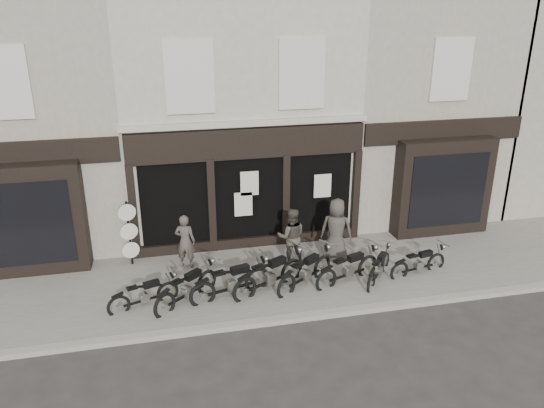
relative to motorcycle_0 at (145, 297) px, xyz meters
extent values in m
plane|color=#2D2B28|center=(3.23, -0.09, -0.36)|extent=(90.00, 90.00, 0.00)
cube|color=slate|center=(3.23, 0.81, -0.30)|extent=(30.00, 4.20, 0.12)
cube|color=gray|center=(3.23, -1.34, -0.29)|extent=(30.00, 0.25, 0.13)
cube|color=#BBB6A0|center=(3.23, 5.91, 3.74)|extent=(7.20, 6.00, 8.20)
cube|color=black|center=(3.23, 2.83, 3.09)|extent=(7.10, 0.18, 0.90)
cube|color=black|center=(3.23, 2.89, 1.14)|extent=(6.50, 0.10, 2.95)
cube|color=black|center=(3.23, 2.82, -0.14)|extent=(7.10, 0.20, 0.44)
cube|color=#B3AB9B|center=(3.23, 2.86, 3.69)|extent=(7.30, 0.22, 0.18)
cube|color=beige|center=(1.63, 2.86, 5.04)|extent=(1.35, 0.12, 2.00)
cube|color=black|center=(1.63, 2.89, 5.04)|extent=(1.05, 0.06, 1.70)
cube|color=beige|center=(4.83, 2.86, 5.04)|extent=(1.35, 0.12, 2.00)
cube|color=black|center=(4.83, 2.89, 5.04)|extent=(1.05, 0.06, 1.70)
cube|color=black|center=(-0.22, 2.81, 1.19)|extent=(0.22, 0.22, 3.00)
cube|color=black|center=(2.08, 2.81, 1.19)|extent=(0.22, 0.22, 3.00)
cube|color=black|center=(4.38, 2.81, 1.19)|extent=(0.22, 0.22, 3.00)
cube|color=black|center=(6.68, 2.81, 1.19)|extent=(0.22, 0.22, 3.00)
cube|color=beige|center=(3.23, 2.71, 1.89)|extent=(0.55, 0.04, 0.75)
cube|color=beige|center=(5.53, 2.71, 1.64)|extent=(0.55, 0.04, 0.75)
cube|color=beige|center=(3.03, 2.71, 1.24)|extent=(0.55, 0.04, 0.75)
cube|color=#A09987|center=(-3.12, 5.91, 3.74)|extent=(5.50, 6.00, 8.20)
cube|color=black|center=(-3.12, 2.56, 1.34)|extent=(3.20, 0.70, 3.20)
cube|color=black|center=(-3.12, 2.21, 1.34)|extent=(2.60, 0.06, 2.40)
cube|color=black|center=(-3.12, 2.86, 3.14)|extent=(5.40, 0.16, 0.70)
cube|color=beige|center=(-3.12, 2.87, 5.04)|extent=(1.30, 0.10, 1.90)
cube|color=black|center=(-3.12, 2.90, 5.04)|extent=(1.00, 0.06, 1.60)
cube|color=#A09987|center=(9.58, 5.91, 3.74)|extent=(5.50, 6.00, 8.20)
cube|color=black|center=(9.58, 2.56, 1.34)|extent=(3.20, 0.70, 3.20)
cube|color=black|center=(9.58, 2.21, 1.34)|extent=(2.60, 0.06, 2.40)
cube|color=black|center=(9.58, 2.86, 3.14)|extent=(5.40, 0.16, 0.70)
cube|color=beige|center=(9.58, 2.87, 5.04)|extent=(1.30, 0.10, 1.90)
cube|color=black|center=(9.58, 2.90, 5.04)|extent=(1.00, 0.06, 1.60)
torus|color=black|center=(0.58, 0.20, -0.06)|extent=(0.59, 0.27, 0.60)
torus|color=black|center=(-0.63, -0.22, -0.06)|extent=(0.59, 0.27, 0.60)
cube|color=black|center=(-0.02, -0.01, -0.10)|extent=(1.01, 0.39, 0.05)
cube|color=gray|center=(-0.01, 0.00, -0.03)|extent=(0.25, 0.22, 0.23)
cube|color=black|center=(0.19, 0.07, 0.31)|extent=(0.43, 0.28, 0.15)
cube|color=black|center=(-0.27, -0.10, 0.35)|extent=(0.31, 0.25, 0.05)
cylinder|color=gray|center=(0.77, 0.27, 0.52)|extent=(0.20, 0.49, 0.03)
torus|color=black|center=(1.62, 0.43, -0.02)|extent=(0.59, 0.51, 0.69)
torus|color=black|center=(0.48, -0.52, -0.02)|extent=(0.59, 0.51, 0.69)
cube|color=black|center=(1.05, -0.04, -0.06)|extent=(0.97, 0.82, 0.06)
cube|color=gray|center=(1.07, -0.03, 0.03)|extent=(0.31, 0.30, 0.27)
cube|color=black|center=(1.25, 0.13, 0.41)|extent=(0.47, 0.43, 0.17)
cube|color=black|center=(0.81, -0.24, 0.45)|extent=(0.37, 0.35, 0.06)
cylinder|color=gray|center=(1.79, 0.58, 0.66)|extent=(0.41, 0.48, 0.04)
torus|color=black|center=(2.95, 0.21, 0.01)|extent=(0.73, 0.31, 0.74)
torus|color=black|center=(1.45, -0.24, 0.01)|extent=(0.73, 0.31, 0.74)
cube|color=black|center=(2.20, -0.01, -0.04)|extent=(1.25, 0.42, 0.07)
cube|color=gray|center=(2.22, -0.01, 0.05)|extent=(0.31, 0.26, 0.28)
cube|color=black|center=(2.47, 0.07, 0.46)|extent=(0.53, 0.32, 0.18)
cube|color=black|center=(1.89, -0.11, 0.50)|extent=(0.37, 0.30, 0.07)
cylinder|color=gray|center=(3.18, 0.28, 0.72)|extent=(0.22, 0.61, 0.04)
torus|color=black|center=(3.97, 0.46, 0.01)|extent=(0.72, 0.43, 0.75)
torus|color=black|center=(2.53, -0.26, 0.01)|extent=(0.72, 0.43, 0.75)
cube|color=black|center=(3.25, 0.10, -0.03)|extent=(1.20, 0.64, 0.07)
cube|color=gray|center=(3.27, 0.11, 0.06)|extent=(0.33, 0.30, 0.29)
cube|color=black|center=(3.51, 0.23, 0.48)|extent=(0.54, 0.40, 0.19)
cube|color=black|center=(2.95, -0.05, 0.52)|extent=(0.40, 0.35, 0.07)
cylinder|color=gray|center=(4.19, 0.57, 0.75)|extent=(0.32, 0.59, 0.04)
torus|color=black|center=(4.88, 0.55, -0.01)|extent=(0.64, 0.47, 0.70)
torus|color=black|center=(3.64, -0.29, -0.01)|extent=(0.64, 0.47, 0.70)
cube|color=black|center=(4.26, 0.13, -0.05)|extent=(1.05, 0.73, 0.06)
cube|color=gray|center=(4.27, 0.14, 0.03)|extent=(0.31, 0.29, 0.27)
cube|color=black|center=(4.48, 0.28, 0.42)|extent=(0.49, 0.41, 0.18)
cube|color=black|center=(4.00, -0.04, 0.47)|extent=(0.37, 0.35, 0.06)
cylinder|color=gray|center=(5.07, 0.68, 0.67)|extent=(0.37, 0.52, 0.04)
torus|color=black|center=(6.15, 0.32, -0.01)|extent=(0.69, 0.33, 0.70)
torus|color=black|center=(4.76, -0.20, -0.01)|extent=(0.69, 0.33, 0.70)
cube|color=black|center=(5.46, 0.06, -0.06)|extent=(1.16, 0.47, 0.06)
cube|color=gray|center=(5.48, 0.07, 0.03)|extent=(0.30, 0.26, 0.27)
cube|color=black|center=(5.71, 0.15, 0.42)|extent=(0.50, 0.33, 0.17)
cube|color=black|center=(5.17, -0.05, 0.46)|extent=(0.36, 0.30, 0.06)
cylinder|color=gray|center=(6.37, 0.40, 0.66)|extent=(0.24, 0.57, 0.04)
torus|color=black|center=(6.77, 0.51, -0.05)|extent=(0.46, 0.52, 0.61)
torus|color=black|center=(5.93, -0.49, -0.05)|extent=(0.46, 0.52, 0.61)
cube|color=black|center=(6.35, 0.01, -0.09)|extent=(0.73, 0.85, 0.05)
cube|color=gray|center=(6.36, 0.02, -0.02)|extent=(0.26, 0.27, 0.24)
cube|color=black|center=(6.50, 0.19, 0.32)|extent=(0.39, 0.42, 0.15)
cube|color=black|center=(6.18, -0.20, 0.36)|extent=(0.31, 0.32, 0.05)
cylinder|color=gray|center=(6.90, 0.66, 0.54)|extent=(0.42, 0.36, 0.03)
torus|color=black|center=(8.20, 0.19, -0.06)|extent=(0.61, 0.21, 0.61)
torus|color=black|center=(6.94, -0.09, -0.06)|extent=(0.61, 0.21, 0.61)
cube|color=black|center=(7.57, 0.05, -0.09)|extent=(1.05, 0.27, 0.05)
cube|color=gray|center=(7.59, 0.05, -0.02)|extent=(0.24, 0.20, 0.23)
cube|color=black|center=(7.80, 0.10, 0.32)|extent=(0.43, 0.24, 0.15)
cube|color=black|center=(7.31, -0.01, 0.35)|extent=(0.30, 0.23, 0.05)
cylinder|color=gray|center=(8.40, 0.23, 0.53)|extent=(0.14, 0.51, 0.03)
imported|color=#453E39|center=(1.19, 1.89, 0.57)|extent=(0.68, 0.56, 1.62)
imported|color=#423F35|center=(4.21, 1.42, 0.62)|extent=(0.94, 0.79, 1.72)
imported|color=#3D3932|center=(5.55, 1.37, 0.72)|extent=(1.11, 0.94, 1.92)
cylinder|color=black|center=(-0.37, 2.40, -0.33)|extent=(0.33, 0.33, 0.05)
cylinder|color=black|center=(-0.37, 2.40, 0.69)|extent=(0.06, 0.06, 2.09)
cylinder|color=black|center=(-0.37, 2.37, 1.41)|extent=(0.50, 0.15, 0.51)
cylinder|color=beige|center=(-0.37, 2.35, 1.41)|extent=(0.50, 0.12, 0.51)
cylinder|color=black|center=(-0.37, 2.37, 0.82)|extent=(0.50, 0.15, 0.51)
cylinder|color=beige|center=(-0.37, 2.35, 0.82)|extent=(0.50, 0.12, 0.51)
cylinder|color=black|center=(-0.37, 2.37, 0.23)|extent=(0.50, 0.15, 0.51)
cylinder|color=beige|center=(-0.37, 2.35, 0.23)|extent=(0.50, 0.12, 0.51)
camera|label=1|loc=(0.60, -12.10, 7.01)|focal=35.00mm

